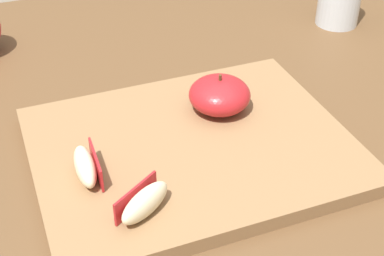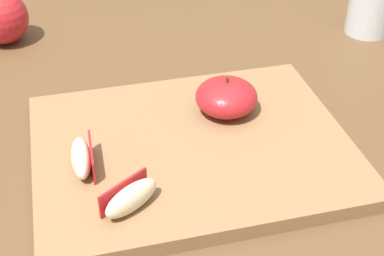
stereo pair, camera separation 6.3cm
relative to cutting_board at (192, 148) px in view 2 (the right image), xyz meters
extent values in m
cube|color=brown|center=(0.04, 0.08, -0.02)|extent=(1.50, 0.89, 0.03)
cube|color=olive|center=(0.00, 0.00, 0.00)|extent=(0.36, 0.28, 0.02)
ellipsoid|color=#B21E23|center=(0.06, 0.05, 0.03)|extent=(0.08, 0.08, 0.04)
cylinder|color=#4C3319|center=(0.06, 0.05, 0.05)|extent=(0.00, 0.00, 0.01)
ellipsoid|color=beige|center=(-0.12, -0.02, 0.02)|extent=(0.02, 0.06, 0.03)
cube|color=#B21E23|center=(-0.11, -0.02, 0.02)|extent=(0.00, 0.06, 0.03)
ellipsoid|color=beige|center=(-0.08, -0.09, 0.02)|extent=(0.06, 0.05, 0.03)
cube|color=#B21E23|center=(-0.09, -0.08, 0.02)|extent=(0.05, 0.03, 0.03)
sphere|color=#B21E23|center=(-0.21, 0.34, 0.03)|extent=(0.08, 0.08, 0.08)
cylinder|color=silver|center=(0.35, 0.24, 0.04)|extent=(0.07, 0.07, 0.10)
camera|label=1|loc=(-0.18, -0.47, 0.40)|focal=52.74mm
camera|label=2|loc=(-0.12, -0.49, 0.40)|focal=52.74mm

